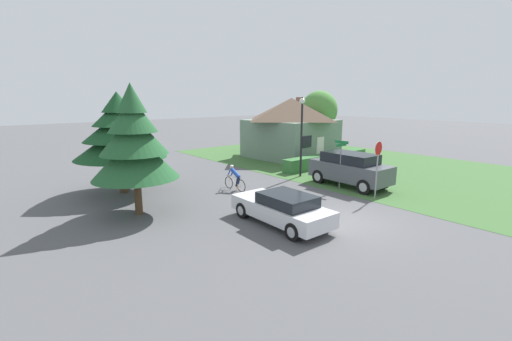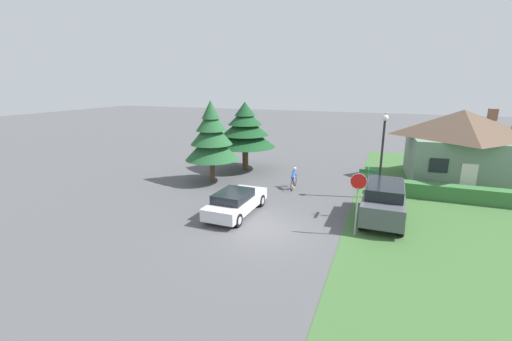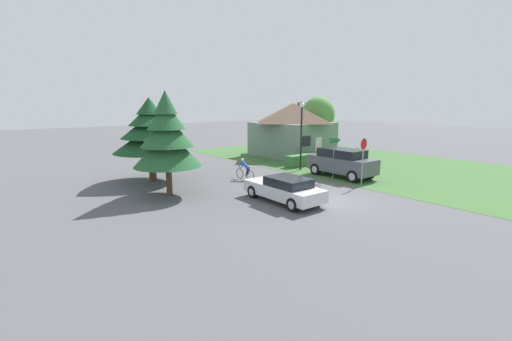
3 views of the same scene
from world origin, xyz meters
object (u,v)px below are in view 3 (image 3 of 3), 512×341
street_name_sign (334,151)px  sedan_left_lane (284,189)px  cottage_house (293,129)px  deciduous_tree_right (318,114)px  stop_sign (363,152)px  conifer_tall_far (150,131)px  parked_suv_right (342,162)px  street_lamp (301,126)px  cyclist (245,169)px  conifer_tall_near (167,138)px

street_name_sign → sedan_left_lane: bearing=-162.9°
street_name_sign → cottage_house: bearing=59.6°
street_name_sign → deciduous_tree_right: (10.37, 10.37, 1.99)m
stop_sign → conifer_tall_far: size_ratio=0.55×
parked_suv_right → conifer_tall_far: size_ratio=0.87×
street_lamp → deciduous_tree_right: deciduous_tree_right is taller
cyclist → street_name_sign: street_name_sign is taller
conifer_tall_far → sedan_left_lane: bearing=-70.1°
cottage_house → street_name_sign: bearing=-124.0°
cottage_house → street_lamp: 7.64m
street_lamp → conifer_tall_far: bearing=160.9°
cyclist → conifer_tall_far: conifer_tall_far is taller
cottage_house → cyclist: (-10.23, -5.75, -1.94)m
cottage_house → conifer_tall_near: (-15.95, -6.34, 0.59)m
stop_sign → street_lamp: street_lamp is taller
stop_sign → deciduous_tree_right: 16.76m
sedan_left_lane → stop_sign: (6.19, -0.45, 1.43)m
street_name_sign → conifer_tall_far: bearing=144.1°
cyclist → sedan_left_lane: bearing=159.6°
stop_sign → deciduous_tree_right: (10.66, 12.81, 1.78)m
stop_sign → street_name_sign: bearing=-100.1°
parked_suv_right → street_name_sign: bearing=87.2°
cottage_house → sedan_left_lane: size_ratio=1.56×
parked_suv_right → street_name_sign: street_name_sign is taller
cyclist → street_lamp: bearing=-93.7°
cottage_house → conifer_tall_far: size_ratio=1.32×
parked_suv_right → cottage_house: bearing=-25.2°
street_name_sign → conifer_tall_far: 12.10m
street_lamp → deciduous_tree_right: (9.86, 6.87, 0.50)m
cyclist → street_name_sign: size_ratio=0.65×
sedan_left_lane → cottage_house: bearing=-45.3°
cyclist → street_lamp: size_ratio=0.35×
stop_sign → conifer_tall_far: 13.45m
conifer_tall_far → deciduous_tree_right: deciduous_tree_right is taller
sedan_left_lane → conifer_tall_near: bearing=40.5°
deciduous_tree_right → sedan_left_lane: bearing=-143.7°
parked_suv_right → street_name_sign: 1.21m
parked_suv_right → stop_sign: 2.84m
parked_suv_right → deciduous_tree_right: deciduous_tree_right is taller
stop_sign → sedan_left_lane: bearing=-7.6°
stop_sign → conifer_tall_near: (-10.22, 5.38, 1.11)m
sedan_left_lane → parked_suv_right: parked_suv_right is taller
cyclist → deciduous_tree_right: deciduous_tree_right is taller
cottage_house → street_lamp: (-4.93, -5.78, 0.76)m
parked_suv_right → deciduous_tree_right: bearing=-41.5°
street_name_sign → conifer_tall_near: conifer_tall_near is taller
sedan_left_lane → conifer_tall_near: conifer_tall_near is taller
parked_suv_right → street_lamp: bearing=6.4°
sedan_left_lane → deciduous_tree_right: (16.85, 12.36, 3.21)m
stop_sign → cottage_house: bearing=-119.5°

